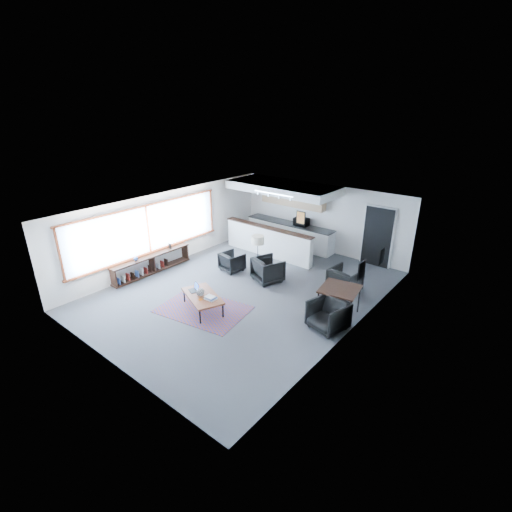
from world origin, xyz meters
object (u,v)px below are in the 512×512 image
Objects in this scene: ceramic_pot at (200,292)px; dining_chair_far at (345,281)px; microwave at (301,221)px; dining_table at (340,291)px; coffee_table at (202,296)px; laptop at (195,288)px; armchair_left at (232,261)px; book_stack at (211,298)px; floor_lamp at (258,241)px; dining_chair_near at (328,316)px; armchair_right at (268,269)px.

ceramic_pot is 4.37m from dining_chair_far.
dining_chair_far is 3.93m from microwave.
dining_table is 1.54× the size of dining_chair_far.
coffee_table is 0.16m from ceramic_pot.
laptop is 2.53m from armchair_left.
book_stack is 2.89m from armchair_left.
laptop is 4.50m from dining_chair_far.
coffee_table is 1.10× the size of floor_lamp.
dining_table is 1.53× the size of dining_chair_near.
book_stack is 0.27× the size of dining_table.
armchair_right is 2.44m from dining_chair_far.
ceramic_pot is 0.37m from book_stack.
book_stack is 3.14m from dining_chair_near.
armchair_right is at bearing -79.58° from microwave.
ceramic_pot is at bearing -142.66° from dining_chair_near.
book_stack is 0.55× the size of microwave.
armchair_right reaches higher than dining_table.
book_stack is 5.88m from microwave.
coffee_table is 2.61m from armchair_right.
dining_chair_near reaches higher than armchair_left.
dining_chair_far is at bearing -137.83° from armchair_right.
floor_lamp reaches higher than coffee_table.
dining_chair_near is at bearing -54.04° from microwave.
armchair_left is at bearing 21.81° from dining_chair_far.
book_stack is at bearing -79.32° from floor_lamp.
dining_chair_near is at bearing 112.30° from dining_chair_far.
laptop is 0.32× the size of dining_table.
armchair_right is at bearing 170.28° from dining_table.
laptop is at bearing 161.63° from ceramic_pot.
microwave is (-3.67, 4.41, 0.75)m from dining_chair_near.
floor_lamp reaches higher than dining_chair_near.
coffee_table is at bearing 104.96° from armchair_right.
dining_table is 0.86m from dining_chair_near.
floor_lamp is 1.97× the size of dining_chair_far.
armchair_left is 0.83× the size of armchair_right.
armchair_left is 0.64× the size of dining_table.
book_stack is 0.42× the size of dining_chair_far.
book_stack is (0.36, 0.04, -0.07)m from ceramic_pot.
laptop is 0.50× the size of armchair_left.
coffee_table is 1.83× the size of armchair_right.
dining_table is at bearing -49.40° from microwave.
dining_chair_far reaches higher than laptop.
microwave reaches higher than coffee_table.
armchair_right is at bearing 83.26° from ceramic_pot.
ceramic_pot is 2.77m from floor_lamp.
armchair_right is (0.66, 2.53, -0.09)m from laptop.
dining_table is (3.43, 2.06, 0.23)m from laptop.
dining_chair_near is 1.01× the size of dining_chair_far.
dining_chair_far is at bearing 118.99° from dining_chair_near.
floor_lamp reaches higher than ceramic_pot.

